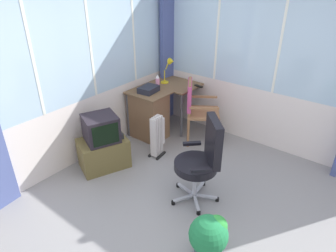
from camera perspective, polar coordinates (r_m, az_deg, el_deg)
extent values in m
cube|color=gray|center=(3.56, 4.29, -17.57)|extent=(5.07, 4.86, 0.06)
cube|color=silver|center=(4.42, -17.00, -1.17)|extent=(4.07, 0.06, 0.88)
cube|color=silver|center=(4.00, -19.50, 14.44)|extent=(3.99, 0.06, 1.58)
cube|color=white|center=(3.80, -24.63, 12.87)|extent=(0.04, 0.07, 1.58)
cube|color=white|center=(4.23, -14.84, 15.75)|extent=(0.04, 0.07, 1.58)
cube|color=white|center=(4.76, -6.85, 17.72)|extent=(0.04, 0.07, 1.58)
cube|color=silver|center=(4.84, 18.36, 1.26)|extent=(0.06, 3.86, 0.88)
cube|color=silver|center=(4.46, 20.78, 15.51)|extent=(0.06, 3.79, 1.58)
cube|color=white|center=(4.46, 20.78, 15.51)|extent=(0.07, 0.04, 1.58)
cube|color=white|center=(4.84, 9.55, 17.72)|extent=(0.07, 0.04, 1.58)
cube|color=#4B5891|center=(5.28, 0.02, 14.47)|extent=(0.32, 0.11, 2.54)
cube|color=brown|center=(4.94, -1.35, 7.32)|extent=(1.11, 0.61, 0.02)
cube|color=brown|center=(4.91, 4.07, 7.15)|extent=(0.61, 0.17, 0.02)
cube|color=brown|center=(4.87, -3.73, 1.91)|extent=(0.40, 0.57, 0.74)
cylinder|color=#4C4C51|center=(4.85, 2.58, 1.90)|extent=(0.04, 0.04, 0.75)
cylinder|color=#4C4C51|center=(4.91, -7.48, 2.02)|extent=(0.04, 0.04, 0.75)
cylinder|color=yellow|center=(5.10, -0.65, 8.27)|extent=(0.13, 0.13, 0.02)
cylinder|color=yellow|center=(5.07, -0.65, 9.41)|extent=(0.02, 0.02, 0.20)
cylinder|color=yellow|center=(5.03, -0.03, 11.62)|extent=(0.05, 0.09, 0.19)
cone|color=yellow|center=(5.03, 0.69, 12.10)|extent=(0.13, 0.12, 0.12)
cube|color=black|center=(4.94, 5.79, 7.49)|extent=(0.07, 0.16, 0.02)
cylinder|color=pink|center=(4.86, -1.97, 8.14)|extent=(0.06, 0.06, 0.16)
cone|color=white|center=(4.83, -1.99, 9.35)|extent=(0.06, 0.06, 0.06)
cube|color=#22242E|center=(4.70, -3.68, 6.92)|extent=(0.32, 0.26, 0.09)
cylinder|color=#936440|center=(4.66, 9.24, -1.60)|extent=(0.04, 0.04, 0.46)
cylinder|color=#936440|center=(5.05, 8.94, 0.86)|extent=(0.04, 0.04, 0.46)
cylinder|color=#936440|center=(4.64, 3.83, -1.39)|extent=(0.04, 0.04, 0.46)
cylinder|color=#936440|center=(5.03, 3.94, 1.06)|extent=(0.04, 0.04, 0.46)
cube|color=#936440|center=(4.73, 6.65, 2.47)|extent=(0.66, 0.66, 0.04)
cube|color=#936440|center=(4.61, 4.09, 5.57)|extent=(0.38, 0.27, 0.49)
cube|color=#B34375|center=(4.60, 4.10, 5.85)|extent=(0.41, 0.30, 0.41)
cube|color=#936440|center=(4.45, 6.84, 3.35)|extent=(0.27, 0.38, 0.03)
cube|color=#936440|center=(4.85, 6.72, 5.51)|extent=(0.27, 0.38, 0.03)
cube|color=#B7B7BF|center=(3.67, 5.35, -14.20)|extent=(0.23, 0.22, 0.02)
cylinder|color=black|center=(3.59, 5.78, -15.94)|extent=(0.05, 0.05, 0.05)
cube|color=#B7B7BF|center=(3.77, 7.11, -13.02)|extent=(0.16, 0.27, 0.02)
cylinder|color=black|center=(3.78, 9.26, -13.49)|extent=(0.05, 0.05, 0.05)
cube|color=#B7B7BF|center=(3.87, 5.85, -11.59)|extent=(0.28, 0.08, 0.02)
cylinder|color=black|center=(3.99, 6.69, -10.70)|extent=(0.05, 0.05, 0.05)
cube|color=#B7B7BF|center=(3.85, 3.40, -11.80)|extent=(0.08, 0.28, 0.02)
cylinder|color=black|center=(3.94, 1.92, -11.09)|extent=(0.05, 0.05, 0.05)
cube|color=#B7B7BF|center=(3.72, 3.00, -13.39)|extent=(0.26, 0.16, 0.02)
cylinder|color=black|center=(3.69, 0.99, -14.25)|extent=(0.05, 0.05, 0.05)
cylinder|color=#B7B7BF|center=(3.65, 5.08, -10.34)|extent=(0.05, 0.05, 0.38)
cylinder|color=black|center=(3.51, 5.23, -7.40)|extent=(0.50, 0.50, 0.09)
cube|color=black|center=(3.38, 8.58, -2.87)|extent=(0.37, 0.36, 0.53)
cube|color=black|center=(3.66, 4.53, -3.31)|extent=(0.19, 0.19, 0.04)
cube|color=black|center=(3.22, 6.24, -8.27)|extent=(0.19, 0.19, 0.04)
cube|color=brown|center=(4.30, -12.03, -5.01)|extent=(0.76, 0.66, 0.42)
cube|color=black|center=(4.10, -12.56, -0.44)|extent=(0.54, 0.53, 0.36)
cube|color=black|center=(3.93, -11.66, -1.67)|extent=(0.32, 0.14, 0.28)
cube|color=#262628|center=(4.20, -10.50, -1.73)|extent=(0.33, 0.30, 0.07)
cube|color=silver|center=(4.31, -2.79, -2.33)|extent=(0.03, 0.10, 0.60)
cube|color=silver|center=(4.34, -2.47, -2.10)|extent=(0.03, 0.10, 0.60)
cube|color=silver|center=(4.37, -2.17, -1.86)|extent=(0.03, 0.10, 0.60)
cube|color=silver|center=(4.40, -1.86, -1.63)|extent=(0.03, 0.10, 0.60)
cube|color=silver|center=(4.43, -1.56, -1.40)|extent=(0.03, 0.10, 0.60)
cube|color=black|center=(4.50, -1.35, -5.59)|extent=(0.23, 0.05, 0.03)
cube|color=black|center=(4.57, -2.83, -5.07)|extent=(0.23, 0.05, 0.03)
cube|color=silver|center=(4.44, -1.29, -0.85)|extent=(0.06, 0.09, 0.42)
cylinder|color=#314A4F|center=(3.16, 7.36, -22.39)|extent=(0.25, 0.25, 0.17)
sphere|color=#1F7841|center=(2.99, 7.63, -19.66)|extent=(0.37, 0.37, 0.37)
sphere|color=green|center=(2.97, 9.15, -18.11)|extent=(0.20, 0.20, 0.20)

